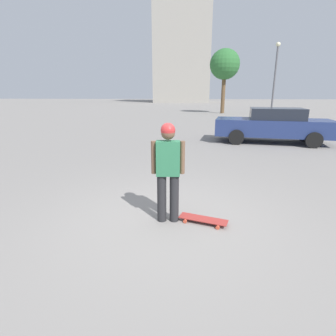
% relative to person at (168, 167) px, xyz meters
% --- Properties ---
extents(ground_plane, '(220.00, 220.00, 0.00)m').
position_rel_person_xyz_m(ground_plane, '(0.00, 0.00, -0.93)').
color(ground_plane, gray).
extents(person, '(0.24, 0.53, 1.62)m').
position_rel_person_xyz_m(person, '(0.00, 0.00, 0.00)').
color(person, '#262628').
rests_on(person, ground_plane).
extents(skateboard, '(0.44, 0.82, 0.07)m').
position_rel_person_xyz_m(skateboard, '(0.02, 0.58, -0.87)').
color(skateboard, '#A5332D').
rests_on(skateboard, ground_plane).
extents(car_parked_near, '(2.45, 4.92, 1.47)m').
position_rel_person_xyz_m(car_parked_near, '(-7.76, 3.67, -0.16)').
color(car_parked_near, navy).
rests_on(car_parked_near, ground_plane).
extents(building_block_distant, '(15.93, 13.41, 26.08)m').
position_rel_person_xyz_m(building_block_distant, '(-68.05, -3.61, 12.12)').
color(building_block_distant, '#9E998E').
rests_on(building_block_distant, ground_plane).
extents(tree_distant, '(3.12, 3.12, 6.60)m').
position_rel_person_xyz_m(tree_distant, '(-25.85, 3.13, 4.05)').
color(tree_distant, brown).
rests_on(tree_distant, ground_plane).
extents(lamp_post, '(0.28, 0.28, 5.20)m').
position_rel_person_xyz_m(lamp_post, '(-14.76, 5.39, 2.16)').
color(lamp_post, '#59595E').
rests_on(lamp_post, ground_plane).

